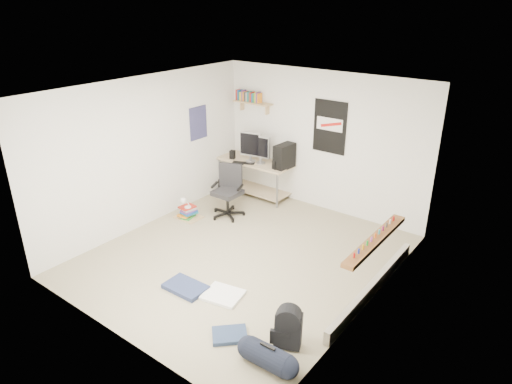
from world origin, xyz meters
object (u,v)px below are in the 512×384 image
Objects in this scene: book_stack at (188,210)px; backpack at (288,330)px; desk at (256,177)px; duffel_bag at (268,356)px; office_chair at (227,190)px.

backpack is at bearing -26.91° from book_stack.
desk reaches higher than book_stack.
book_stack is at bearing 146.13° from duffel_bag.
duffel_bag is (0.01, -0.41, -0.06)m from backpack.
book_stack is (-3.19, 1.62, -0.05)m from backpack.
desk is 4.62m from duffel_bag.
desk is at bearing 108.34° from backpack.
backpack is 0.82× the size of book_stack.
backpack reaches higher than duffel_bag.
book_stack is at bearing -117.28° from desk.
backpack reaches higher than book_stack.
book_stack is (-3.20, 2.03, 0.01)m from duffel_bag.
office_chair is at bearing -95.75° from desk.
book_stack is (-0.51, -0.49, -0.34)m from office_chair.
office_chair is at bearing 118.16° from backpack.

